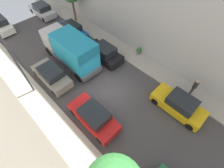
% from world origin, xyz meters
% --- Properties ---
extents(ground, '(32.00, 32.00, 0.00)m').
position_xyz_m(ground, '(0.00, 0.00, 0.00)').
color(ground, '#423F42').
extents(sidewalk_left, '(2.00, 44.00, 0.15)m').
position_xyz_m(sidewalk_left, '(-5.00, 0.00, 0.07)').
color(sidewalk_left, '#A8A399').
rests_on(sidewalk_left, ground).
extents(sidewalk_right, '(2.00, 44.00, 0.15)m').
position_xyz_m(sidewalk_right, '(5.00, 0.00, 0.07)').
color(sidewalk_right, '#A8A399').
rests_on(sidewalk_right, ground).
extents(parked_car_left_2, '(1.78, 4.20, 1.57)m').
position_xyz_m(parked_car_left_2, '(-2.70, -1.52, 0.72)').
color(parked_car_left_2, red).
rests_on(parked_car_left_2, ground).
extents(parked_car_left_3, '(1.78, 4.20, 1.57)m').
position_xyz_m(parked_car_left_3, '(-2.70, 4.27, 0.72)').
color(parked_car_left_3, gray).
rests_on(parked_car_left_3, ground).
extents(parked_car_left_4, '(1.78, 4.20, 1.57)m').
position_xyz_m(parked_car_left_4, '(-2.70, 15.75, 0.72)').
color(parked_car_left_4, white).
rests_on(parked_car_left_4, ground).
extents(parked_car_right_1, '(1.78, 4.20, 1.57)m').
position_xyz_m(parked_car_right_1, '(2.70, -5.45, 0.72)').
color(parked_car_right_1, gold).
rests_on(parked_car_right_1, ground).
extents(parked_car_right_2, '(1.78, 4.20, 1.57)m').
position_xyz_m(parked_car_right_2, '(2.70, 3.16, 0.72)').
color(parked_car_right_2, black).
rests_on(parked_car_right_2, ground).
extents(parked_car_right_3, '(1.78, 4.20, 1.57)m').
position_xyz_m(parked_car_right_3, '(2.70, 8.62, 0.72)').
color(parked_car_right_3, '#194799').
rests_on(parked_car_right_3, ground).
extents(parked_car_right_4, '(1.78, 4.20, 1.57)m').
position_xyz_m(parked_car_right_4, '(2.70, 15.22, 0.72)').
color(parked_car_right_4, silver).
rests_on(parked_car_right_4, ground).
extents(delivery_truck, '(2.26, 6.60, 3.38)m').
position_xyz_m(delivery_truck, '(0.00, 4.78, 1.79)').
color(delivery_truck, '#4C4C51').
rests_on(delivery_truck, ground).
extents(pedestrian, '(0.40, 0.36, 1.72)m').
position_xyz_m(pedestrian, '(4.85, -5.49, 1.07)').
color(pedestrian, '#2D334C').
rests_on(pedestrian, sidewalk_right).
extents(potted_plant_1, '(0.51, 0.51, 0.79)m').
position_xyz_m(potted_plant_1, '(5.64, 0.96, 0.59)').
color(potted_plant_1, slate).
rests_on(potted_plant_1, sidewalk_right).
extents(lamp_post, '(0.44, 0.44, 6.34)m').
position_xyz_m(lamp_post, '(-4.60, 4.39, 4.25)').
color(lamp_post, '#333338').
rests_on(lamp_post, sidewalk_left).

